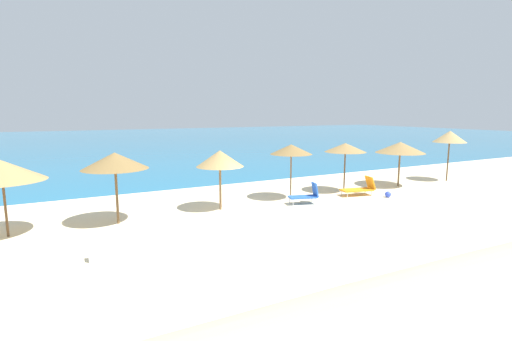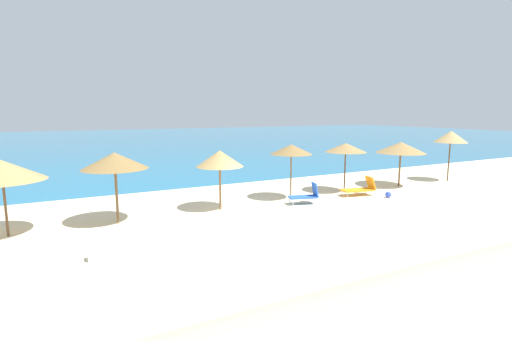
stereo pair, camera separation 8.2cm
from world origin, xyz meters
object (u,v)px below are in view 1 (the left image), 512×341
(lounge_chair_0, at_px, (306,195))
(lounge_chair_1, at_px, (360,188))
(beach_umbrella_4, at_px, (291,149))
(beach_umbrella_6, at_px, (400,148))
(beach_umbrella_7, at_px, (450,137))
(beach_umbrella_5, at_px, (345,148))
(beach_umbrella_3, at_px, (220,159))
(beach_ball, at_px, (388,194))
(beach_umbrella_1, at_px, (1,171))
(beach_umbrella_2, at_px, (115,161))
(cooler_box, at_px, (98,255))

(lounge_chair_0, xyz_separation_m, lounge_chair_1, (3.43, 0.21, -0.05))
(beach_umbrella_4, bearing_deg, beach_umbrella_6, -1.03)
(beach_umbrella_6, relative_size, beach_umbrella_7, 0.89)
(lounge_chair_0, bearing_deg, beach_umbrella_7, -70.08)
(beach_umbrella_5, bearing_deg, beach_umbrella_3, -177.35)
(beach_umbrella_6, bearing_deg, beach_umbrella_7, -2.80)
(beach_umbrella_5, relative_size, beach_ball, 8.63)
(lounge_chair_1, bearing_deg, beach_umbrella_1, 98.98)
(beach_umbrella_2, height_order, beach_umbrella_7, beach_umbrella_7)
(beach_ball, distance_m, cooler_box, 13.47)
(beach_umbrella_2, distance_m, beach_umbrella_7, 18.96)
(beach_umbrella_7, relative_size, beach_ball, 10.20)
(lounge_chair_1, xyz_separation_m, beach_ball, (0.88, -0.99, -0.22))
(beach_umbrella_1, bearing_deg, beach_ball, -6.13)
(beach_umbrella_3, relative_size, beach_ball, 8.60)
(beach_umbrella_6, relative_size, lounge_chair_0, 1.91)
(beach_umbrella_6, distance_m, beach_umbrella_7, 3.96)
(beach_umbrella_1, xyz_separation_m, lounge_chair_0, (11.51, -0.92, -1.82))
(beach_umbrella_6, distance_m, beach_ball, 3.83)
(beach_umbrella_2, bearing_deg, beach_umbrella_6, 0.88)
(beach_umbrella_5, xyz_separation_m, lounge_chair_0, (-3.25, -1.21, -1.90))
(beach_umbrella_7, bearing_deg, beach_umbrella_1, 179.75)
(beach_umbrella_7, bearing_deg, beach_umbrella_2, -179.88)
(beach_umbrella_4, height_order, cooler_box, beach_umbrella_4)
(beach_umbrella_2, height_order, beach_umbrella_3, beach_umbrella_2)
(beach_umbrella_3, xyz_separation_m, beach_umbrella_7, (14.77, -0.06, 0.47))
(beach_umbrella_1, distance_m, beach_umbrella_6, 18.53)
(beach_umbrella_4, height_order, lounge_chair_0, beach_umbrella_4)
(beach_umbrella_6, relative_size, cooler_box, 5.28)
(lounge_chair_1, distance_m, beach_ball, 1.34)
(beach_umbrella_6, distance_m, cooler_box, 16.59)
(beach_umbrella_1, relative_size, lounge_chair_0, 1.90)
(cooler_box, bearing_deg, beach_umbrella_5, 17.55)
(beach_umbrella_7, bearing_deg, lounge_chair_1, -175.37)
(beach_ball, xyz_separation_m, cooler_box, (-13.34, -1.89, 0.01))
(beach_umbrella_2, distance_m, beach_umbrella_6, 15.04)
(beach_ball, bearing_deg, beach_umbrella_4, 156.49)
(beach_umbrella_4, xyz_separation_m, beach_umbrella_7, (11.05, -0.32, 0.28))
(beach_umbrella_6, xyz_separation_m, lounge_chair_0, (-7.02, -1.01, -1.76))
(lounge_chair_0, bearing_deg, cooler_box, 122.11)
(beach_umbrella_3, relative_size, beach_umbrella_4, 0.97)
(lounge_chair_1, bearing_deg, lounge_chair_0, 105.20)
(beach_umbrella_1, xyz_separation_m, beach_umbrella_6, (18.53, 0.09, -0.06))
(beach_umbrella_3, bearing_deg, beach_umbrella_5, 2.65)
(cooler_box, bearing_deg, lounge_chair_0, 16.47)
(lounge_chair_0, distance_m, lounge_chair_1, 3.44)
(beach_umbrella_1, xyz_separation_m, beach_umbrella_5, (14.76, 0.29, 0.08))
(beach_umbrella_2, relative_size, lounge_chair_0, 1.90)
(beach_umbrella_6, bearing_deg, cooler_box, -167.08)
(lounge_chair_0, xyz_separation_m, cooler_box, (-9.03, -2.67, -0.26))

